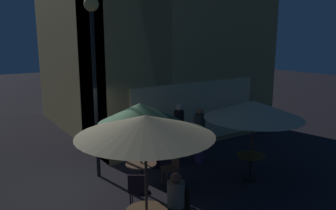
# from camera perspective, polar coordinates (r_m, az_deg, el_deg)

# --- Properties ---
(ground_plane) EXTENTS (60.00, 60.00, 0.00)m
(ground_plane) POSITION_cam_1_polar(r_m,az_deg,el_deg) (8.78, -14.95, -14.74)
(ground_plane) COLOR black
(cafe_building) EXTENTS (7.38, 8.09, 9.32)m
(cafe_building) POSITION_cam_1_polar(r_m,az_deg,el_deg) (13.06, -5.74, 15.17)
(cafe_building) COLOR tan
(cafe_building) RESTS_ON ground
(street_lamp_near_corner) EXTENTS (0.38, 0.38, 4.84)m
(street_lamp_near_corner) POSITION_cam_1_polar(r_m,az_deg,el_deg) (8.97, -12.67, 9.60)
(street_lamp_near_corner) COLOR black
(street_lamp_near_corner) RESTS_ON ground
(cafe_table_0) EXTENTS (0.77, 0.77, 0.78)m
(cafe_table_0) POSITION_cam_1_polar(r_m,az_deg,el_deg) (8.45, -4.60, -11.10)
(cafe_table_0) COLOR black
(cafe_table_0) RESTS_ON ground
(cafe_table_2) EXTENTS (0.75, 0.75, 0.71)m
(cafe_table_2) POSITION_cam_1_polar(r_m,az_deg,el_deg) (9.41, 13.97, -9.35)
(cafe_table_2) COLOR black
(cafe_table_2) RESTS_ON ground
(patio_umbrella_0) EXTENTS (2.04, 2.04, 2.29)m
(patio_umbrella_0) POSITION_cam_1_polar(r_m,az_deg,el_deg) (8.00, -4.77, -1.43)
(patio_umbrella_0) COLOR black
(patio_umbrella_0) RESTS_ON ground
(patio_umbrella_1) EXTENTS (2.43, 2.43, 2.52)m
(patio_umbrella_1) POSITION_cam_1_polar(r_m,az_deg,el_deg) (5.76, -3.89, -3.61)
(patio_umbrella_1) COLOR black
(patio_umbrella_1) RESTS_ON ground
(patio_umbrella_2) EXTENTS (2.59, 2.59, 2.20)m
(patio_umbrella_2) POSITION_cam_1_polar(r_m,az_deg,el_deg) (9.00, 14.42, -0.76)
(patio_umbrella_2) COLOR black
(patio_umbrella_2) RESTS_ON ground
(cafe_chair_0) EXTENTS (0.43, 0.43, 0.96)m
(cafe_chair_0) POSITION_cam_1_polar(r_m,az_deg,el_deg) (8.79, 0.80, -10.13)
(cafe_chair_0) COLOR brown
(cafe_chair_0) RESTS_ON ground
(cafe_chair_1) EXTENTS (0.60, 0.60, 0.86)m
(cafe_chair_1) POSITION_cam_1_polar(r_m,az_deg,el_deg) (7.74, -5.13, -13.84)
(cafe_chair_1) COLOR black
(cafe_chair_1) RESTS_ON ground
(cafe_chair_2) EXTENTS (0.48, 0.48, 0.93)m
(cafe_chair_2) POSITION_cam_1_polar(r_m,az_deg,el_deg) (6.96, 1.94, -16.66)
(cafe_chair_2) COLOR black
(cafe_chair_2) RESTS_ON ground
(patron_seated_0) EXTENTS (0.54, 0.40, 1.27)m
(patron_seated_0) POSITION_cam_1_polar(r_m,az_deg,el_deg) (6.79, 1.05, -15.80)
(patron_seated_0) COLOR black
(patron_seated_0) RESTS_ON ground
(patron_standing_1) EXTENTS (0.31, 0.31, 1.80)m
(patron_standing_1) POSITION_cam_1_polar(r_m,az_deg,el_deg) (10.43, 1.87, -4.60)
(patron_standing_1) COLOR #21344D
(patron_standing_1) RESTS_ON ground
(patron_standing_2) EXTENTS (0.32, 0.32, 1.75)m
(patron_standing_2) POSITION_cam_1_polar(r_m,az_deg,el_deg) (9.81, -2.13, -5.88)
(patron_standing_2) COLOR black
(patron_standing_2) RESTS_ON ground
(patron_standing_3) EXTENTS (0.34, 0.34, 1.74)m
(patron_standing_3) POSITION_cam_1_polar(r_m,az_deg,el_deg) (10.24, 5.39, -5.23)
(patron_standing_3) COLOR #5F3E6C
(patron_standing_3) RESTS_ON ground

